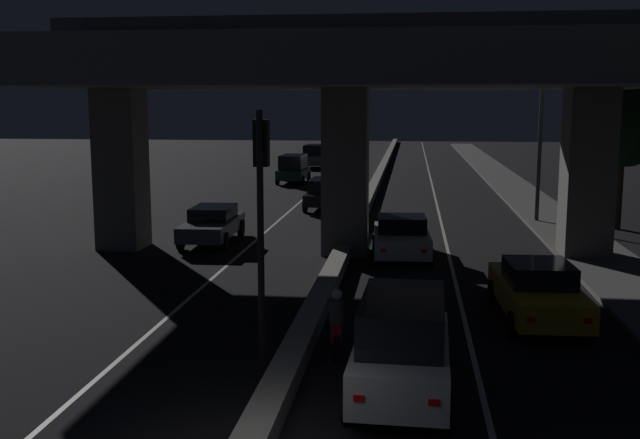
# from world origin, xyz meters

# --- Properties ---
(lane_line_left_inner) EXTENTS (0.12, 126.00, 0.00)m
(lane_line_left_inner) POSITION_xyz_m (-3.75, 35.00, 0.00)
(lane_line_left_inner) COLOR beige
(lane_line_left_inner) RESTS_ON ground_plane
(lane_line_right_inner) EXTENTS (0.12, 126.00, 0.00)m
(lane_line_right_inner) POSITION_xyz_m (3.75, 35.00, 0.00)
(lane_line_right_inner) COLOR beige
(lane_line_right_inner) RESTS_ON ground_plane
(median_divider) EXTENTS (0.57, 126.00, 0.43)m
(median_divider) POSITION_xyz_m (0.00, 35.00, 0.22)
(median_divider) COLOR gray
(median_divider) RESTS_ON ground_plane
(sidewalk_right) EXTENTS (2.69, 126.00, 0.15)m
(sidewalk_right) POSITION_xyz_m (8.85, 28.00, 0.08)
(sidewalk_right) COLOR #5B5956
(sidewalk_right) RESTS_ON ground_plane
(elevated_overpass) EXTENTS (21.60, 9.21, 8.46)m
(elevated_overpass) POSITION_xyz_m (0.00, 16.77, 6.30)
(elevated_overpass) COLOR slate
(elevated_overpass) RESTS_ON ground_plane
(traffic_light_left_of_median) EXTENTS (0.30, 0.49, 5.26)m
(traffic_light_left_of_median) POSITION_xyz_m (-0.68, 4.90, 3.58)
(traffic_light_left_of_median) COLOR black
(traffic_light_left_of_median) RESTS_ON ground_plane
(street_lamp) EXTENTS (2.74, 0.32, 8.12)m
(street_lamp) POSITION_xyz_m (7.63, 24.48, 4.84)
(street_lamp) COLOR #2D2D30
(street_lamp) RESTS_ON ground_plane
(car_white_lead) EXTENTS (1.95, 4.06, 1.88)m
(car_white_lead) POSITION_xyz_m (2.24, 3.34, 0.99)
(car_white_lead) COLOR silver
(car_white_lead) RESTS_ON ground_plane
(car_taxi_yellow_second) EXTENTS (2.07, 4.79, 1.49)m
(car_taxi_yellow_second) POSITION_xyz_m (5.54, 8.77, 0.75)
(car_taxi_yellow_second) COLOR gold
(car_taxi_yellow_second) RESTS_ON ground_plane
(car_white_third) EXTENTS (2.21, 4.31, 1.50)m
(car_white_third) POSITION_xyz_m (2.04, 16.06, 0.75)
(car_white_third) COLOR silver
(car_white_third) RESTS_ON ground_plane
(car_grey_lead_oncoming) EXTENTS (2.00, 4.69, 1.41)m
(car_grey_lead_oncoming) POSITION_xyz_m (-5.33, 18.11, 0.75)
(car_grey_lead_oncoming) COLOR #515459
(car_grey_lead_oncoming) RESTS_ON ground_plane
(car_black_second_oncoming) EXTENTS (2.07, 4.59, 1.56)m
(car_black_second_oncoming) POSITION_xyz_m (-1.96, 28.17, 0.84)
(car_black_second_oncoming) COLOR black
(car_black_second_oncoming) RESTS_ON ground_plane
(car_dark_green_third_oncoming) EXTENTS (1.94, 4.25, 1.93)m
(car_dark_green_third_oncoming) POSITION_xyz_m (-5.69, 40.54, 1.01)
(car_dark_green_third_oncoming) COLOR black
(car_dark_green_third_oncoming) RESTS_ON ground_plane
(car_grey_fourth_oncoming) EXTENTS (2.17, 4.17, 1.97)m
(car_grey_fourth_oncoming) POSITION_xyz_m (-5.72, 52.83, 1.03)
(car_grey_fourth_oncoming) COLOR #515459
(car_grey_fourth_oncoming) RESTS_ON ground_plane
(motorcycle_red_filtering_near) EXTENTS (0.34, 1.78, 1.39)m
(motorcycle_red_filtering_near) POSITION_xyz_m (0.79, 5.73, 0.60)
(motorcycle_red_filtering_near) COLOR black
(motorcycle_red_filtering_near) RESTS_ON ground_plane
(roadside_tree_kerbside_mid) EXTENTS (4.67, 4.67, 7.36)m
(roadside_tree_kerbside_mid) POSITION_xyz_m (11.21, 23.38, 5.00)
(roadside_tree_kerbside_mid) COLOR #2D2116
(roadside_tree_kerbside_mid) RESTS_ON ground_plane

